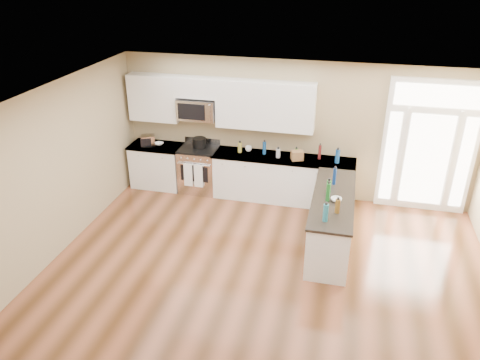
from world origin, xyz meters
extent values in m
plane|color=#4B2B15|center=(0.00, 0.00, 0.00)|extent=(8.00, 8.00, 0.00)
plane|color=tan|center=(0.00, 4.00, 1.40)|extent=(7.00, 0.00, 7.00)
plane|color=tan|center=(-3.50, 0.00, 1.40)|extent=(0.00, 8.00, 8.00)
plane|color=white|center=(0.00, 0.00, 2.80)|extent=(8.00, 8.00, 0.00)
cube|color=silver|center=(-2.87, 3.69, 0.45)|extent=(1.06, 0.62, 0.90)
cube|color=black|center=(-2.87, 3.69, 0.05)|extent=(1.02, 0.52, 0.10)
cube|color=black|center=(-2.87, 3.69, 0.92)|extent=(1.10, 0.66, 0.04)
cube|color=silver|center=(-0.16, 3.69, 0.45)|extent=(2.81, 0.62, 0.90)
cube|color=black|center=(-0.16, 3.69, 0.05)|extent=(2.77, 0.52, 0.10)
cube|color=black|center=(-0.16, 3.69, 0.92)|extent=(2.85, 0.66, 0.04)
cube|color=silver|center=(0.93, 2.24, 0.45)|extent=(0.65, 2.28, 0.90)
cube|color=black|center=(0.93, 2.24, 0.05)|extent=(0.61, 2.18, 0.10)
cube|color=black|center=(0.93, 2.24, 0.92)|extent=(0.69, 2.32, 0.04)
cube|color=silver|center=(-2.88, 3.83, 1.93)|extent=(1.04, 0.33, 0.95)
cube|color=silver|center=(-0.57, 3.83, 1.93)|extent=(1.94, 0.33, 0.95)
cube|color=silver|center=(-1.95, 3.83, 2.20)|extent=(0.82, 0.33, 0.40)
cube|color=silver|center=(-1.95, 3.80, 1.76)|extent=(0.78, 0.40, 0.42)
cube|color=black|center=(-2.01, 3.59, 1.76)|extent=(0.56, 0.01, 0.32)
cube|color=white|center=(2.55, 3.96, 1.30)|extent=(1.70, 0.08, 2.60)
cube|color=white|center=(2.55, 3.91, 1.05)|extent=(0.78, 0.02, 1.80)
cube|color=white|center=(1.89, 3.91, 1.05)|extent=(0.22, 0.02, 1.80)
cube|color=white|center=(3.21, 3.91, 1.05)|extent=(0.22, 0.02, 1.80)
cube|color=white|center=(2.55, 3.91, 2.30)|extent=(1.50, 0.02, 0.40)
cube|color=silver|center=(-1.93, 3.69, 0.46)|extent=(0.78, 0.64, 0.92)
cube|color=black|center=(-1.93, 3.69, 0.94)|extent=(0.78, 0.60, 0.03)
cube|color=silver|center=(-1.93, 3.99, 1.01)|extent=(0.78, 0.04, 0.14)
cube|color=black|center=(-1.93, 3.37, 0.52)|extent=(0.58, 0.01, 0.34)
cylinder|color=silver|center=(-1.93, 3.34, 0.74)|extent=(0.70, 0.02, 0.02)
cube|color=white|center=(-2.05, 3.33, 0.50)|extent=(0.18, 0.02, 0.50)
cube|color=white|center=(-1.83, 3.33, 0.50)|extent=(0.18, 0.02, 0.50)
cylinder|color=black|center=(-1.93, 3.78, 1.06)|extent=(0.36, 0.36, 0.21)
cube|color=silver|center=(-3.00, 3.61, 1.06)|extent=(0.34, 0.31, 0.23)
cube|color=brown|center=(0.13, 3.62, 1.03)|extent=(0.27, 0.23, 0.18)
imported|color=white|center=(-2.81, 3.72, 0.96)|extent=(0.25, 0.25, 0.05)
imported|color=white|center=(0.97, 2.08, 0.97)|extent=(0.24, 0.24, 0.06)
imported|color=white|center=(-0.89, 3.83, 0.99)|extent=(0.15, 0.15, 0.11)
cylinder|color=#19591E|center=(0.83, 2.35, 1.05)|extent=(0.08, 0.08, 0.22)
cylinder|color=navy|center=(0.90, 3.66, 1.07)|extent=(0.09, 0.09, 0.27)
cylinder|color=brown|center=(1.01, 1.70, 1.05)|extent=(0.08, 0.08, 0.23)
cylinder|color=olive|center=(-1.05, 3.73, 1.04)|extent=(0.09, 0.09, 0.21)
cylinder|color=#26727F|center=(0.84, 1.40, 1.08)|extent=(0.08, 0.08, 0.28)
cylinder|color=#591919|center=(0.55, 3.77, 1.08)|extent=(0.06, 0.06, 0.28)
cylinder|color=#B2B2B7|center=(-0.25, 3.64, 1.03)|extent=(0.08, 0.08, 0.18)
cylinder|color=navy|center=(0.90, 2.70, 1.09)|extent=(0.06, 0.06, 0.30)
cylinder|color=#3F7226|center=(0.10, 3.72, 1.04)|extent=(0.07, 0.07, 0.19)
cylinder|color=#19591E|center=(0.83, 2.05, 1.10)|extent=(0.07, 0.07, 0.31)
cylinder|color=navy|center=(-0.55, 3.75, 1.07)|extent=(0.07, 0.07, 0.26)
camera|label=1|loc=(1.03, -4.83, 4.60)|focal=35.00mm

